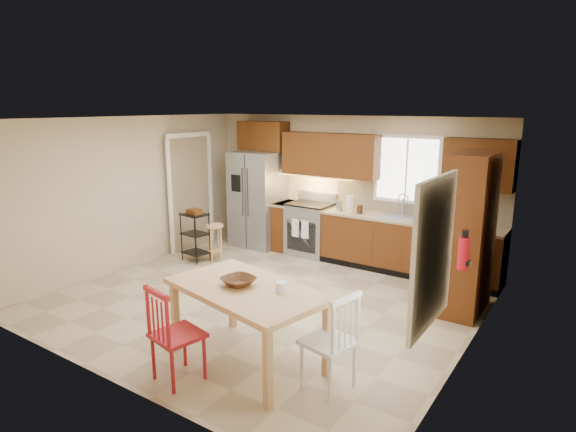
{
  "coord_description": "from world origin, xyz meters",
  "views": [
    {
      "loc": [
        3.83,
        -5.08,
        2.68
      ],
      "look_at": [
        0.16,
        0.4,
        1.15
      ],
      "focal_mm": 30.0,
      "sensor_mm": 36.0,
      "label": 1
    }
  ],
  "objects_px": {
    "utility_cart": "(195,236)",
    "pantry": "(469,234)",
    "chair_red": "(178,333)",
    "bar_stool": "(215,243)",
    "refrigerator": "(258,199)",
    "chair_white": "(329,340)",
    "table_bowl": "(238,285)",
    "range_stove": "(310,230)",
    "dining_table": "(247,325)",
    "table_jar": "(282,289)",
    "fire_extinguisher": "(464,253)",
    "soap_bottle": "(420,216)"
  },
  "relations": [
    {
      "from": "chair_white",
      "to": "range_stove",
      "type": "bearing_deg",
      "value": 45.4
    },
    {
      "from": "table_bowl",
      "to": "bar_stool",
      "type": "distance_m",
      "value": 3.49
    },
    {
      "from": "utility_cart",
      "to": "pantry",
      "type": "bearing_deg",
      "value": 12.28
    },
    {
      "from": "table_bowl",
      "to": "table_jar",
      "type": "distance_m",
      "value": 0.49
    },
    {
      "from": "range_stove",
      "to": "chair_white",
      "type": "xyz_separation_m",
      "value": [
        2.37,
        -3.57,
        0.04
      ]
    },
    {
      "from": "refrigerator",
      "to": "bar_stool",
      "type": "distance_m",
      "value": 1.33
    },
    {
      "from": "table_jar",
      "to": "soap_bottle",
      "type": "bearing_deg",
      "value": 85.96
    },
    {
      "from": "refrigerator",
      "to": "soap_bottle",
      "type": "xyz_separation_m",
      "value": [
        3.18,
        -0.02,
        0.09
      ]
    },
    {
      "from": "refrigerator",
      "to": "dining_table",
      "type": "bearing_deg",
      "value": -54.23
    },
    {
      "from": "table_bowl",
      "to": "table_jar",
      "type": "relative_size",
      "value": 2.19
    },
    {
      "from": "fire_extinguisher",
      "to": "bar_stool",
      "type": "xyz_separation_m",
      "value": [
        -4.38,
        0.78,
        -0.78
      ]
    },
    {
      "from": "refrigerator",
      "to": "range_stove",
      "type": "xyz_separation_m",
      "value": [
        1.15,
        0.06,
        -0.45
      ]
    },
    {
      "from": "soap_bottle",
      "to": "pantry",
      "type": "distance_m",
      "value": 1.31
    },
    {
      "from": "fire_extinguisher",
      "to": "chair_white",
      "type": "xyz_separation_m",
      "value": [
        -0.81,
        -1.54,
        -0.6
      ]
    },
    {
      "from": "pantry",
      "to": "utility_cart",
      "type": "height_order",
      "value": "pantry"
    },
    {
      "from": "soap_bottle",
      "to": "chair_red",
      "type": "xyz_separation_m",
      "value": [
        -0.96,
        -4.19,
        -0.5
      ]
    },
    {
      "from": "chair_white",
      "to": "pantry",
      "type": "bearing_deg",
      "value": -1.45
    },
    {
      "from": "dining_table",
      "to": "chair_red",
      "type": "bearing_deg",
      "value": -106.42
    },
    {
      "from": "chair_white",
      "to": "table_bowl",
      "type": "xyz_separation_m",
      "value": [
        -1.06,
        -0.05,
        0.34
      ]
    },
    {
      "from": "soap_bottle",
      "to": "bar_stool",
      "type": "bearing_deg",
      "value": -160.11
    },
    {
      "from": "chair_white",
      "to": "bar_stool",
      "type": "bearing_deg",
      "value": 68.8
    },
    {
      "from": "chair_red",
      "to": "bar_stool",
      "type": "height_order",
      "value": "chair_red"
    },
    {
      "from": "range_stove",
      "to": "dining_table",
      "type": "relative_size",
      "value": 0.54
    },
    {
      "from": "dining_table",
      "to": "table_bowl",
      "type": "bearing_deg",
      "value": -168.12
    },
    {
      "from": "soap_bottle",
      "to": "table_bowl",
      "type": "xyz_separation_m",
      "value": [
        -0.72,
        -3.54,
        -0.16
      ]
    },
    {
      "from": "fire_extinguisher",
      "to": "table_jar",
      "type": "bearing_deg",
      "value": -133.22
    },
    {
      "from": "chair_white",
      "to": "utility_cart",
      "type": "height_order",
      "value": "chair_white"
    },
    {
      "from": "soap_bottle",
      "to": "chair_white",
      "type": "distance_m",
      "value": 3.54
    },
    {
      "from": "pantry",
      "to": "fire_extinguisher",
      "type": "relative_size",
      "value": 5.83
    },
    {
      "from": "fire_extinguisher",
      "to": "table_jar",
      "type": "height_order",
      "value": "fire_extinguisher"
    },
    {
      "from": "table_bowl",
      "to": "utility_cart",
      "type": "xyz_separation_m",
      "value": [
        -2.78,
        2.18,
        -0.4
      ]
    },
    {
      "from": "soap_bottle",
      "to": "dining_table",
      "type": "height_order",
      "value": "soap_bottle"
    },
    {
      "from": "refrigerator",
      "to": "utility_cart",
      "type": "relative_size",
      "value": 2.08
    },
    {
      "from": "refrigerator",
      "to": "dining_table",
      "type": "distance_m",
      "value": 4.42
    },
    {
      "from": "pantry",
      "to": "table_bowl",
      "type": "distance_m",
      "value": 3.13
    },
    {
      "from": "chair_red",
      "to": "utility_cart",
      "type": "relative_size",
      "value": 1.14
    },
    {
      "from": "refrigerator",
      "to": "bar_stool",
      "type": "xyz_separation_m",
      "value": [
        -0.05,
        -1.19,
        -0.59
      ]
    },
    {
      "from": "table_bowl",
      "to": "bar_stool",
      "type": "height_order",
      "value": "table_bowl"
    },
    {
      "from": "dining_table",
      "to": "utility_cart",
      "type": "distance_m",
      "value": 3.62
    },
    {
      "from": "table_jar",
      "to": "chair_red",
      "type": "bearing_deg",
      "value": -133.63
    },
    {
      "from": "chair_red",
      "to": "table_jar",
      "type": "relative_size",
      "value": 6.34
    },
    {
      "from": "fire_extinguisher",
      "to": "refrigerator",
      "type": "bearing_deg",
      "value": 155.48
    },
    {
      "from": "chair_white",
      "to": "table_jar",
      "type": "height_order",
      "value": "chair_white"
    },
    {
      "from": "refrigerator",
      "to": "utility_cart",
      "type": "distance_m",
      "value": 1.5
    },
    {
      "from": "refrigerator",
      "to": "pantry",
      "type": "bearing_deg",
      "value": -12.62
    },
    {
      "from": "range_stove",
      "to": "dining_table",
      "type": "height_order",
      "value": "range_stove"
    },
    {
      "from": "chair_white",
      "to": "refrigerator",
      "type": "bearing_deg",
      "value": 56.91
    },
    {
      "from": "pantry",
      "to": "chair_white",
      "type": "relative_size",
      "value": 2.11
    },
    {
      "from": "fire_extinguisher",
      "to": "chair_white",
      "type": "height_order",
      "value": "fire_extinguisher"
    },
    {
      "from": "table_bowl",
      "to": "pantry",
      "type": "bearing_deg",
      "value": 57.68
    }
  ]
}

